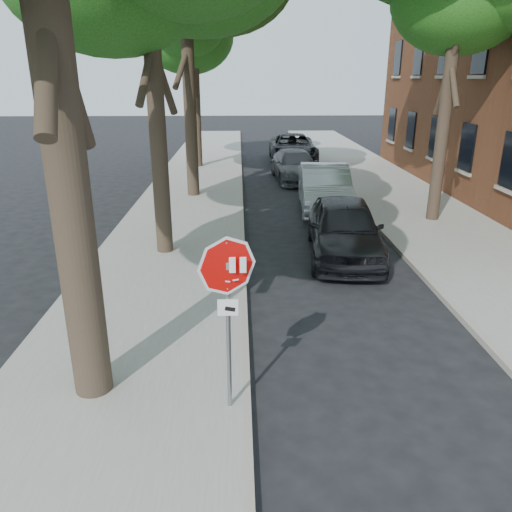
{
  "coord_description": "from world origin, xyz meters",
  "views": [
    {
      "loc": [
        -0.53,
        -6.14,
        4.65
      ],
      "look_at": [
        -0.28,
        1.08,
        2.05
      ],
      "focal_mm": 35.0,
      "sensor_mm": 36.0,
      "label": 1
    }
  ],
  "objects_px": {
    "tree_far": "(193,22)",
    "car_a": "(344,228)",
    "stop_sign": "(228,291)",
    "car_c": "(295,166)",
    "car_d": "(293,148)",
    "car_b": "(325,188)"
  },
  "relations": [
    {
      "from": "tree_far",
      "to": "car_a",
      "type": "bearing_deg",
      "value": -70.78
    },
    {
      "from": "stop_sign",
      "to": "car_c",
      "type": "distance_m",
      "value": 17.75
    },
    {
      "from": "car_a",
      "to": "car_d",
      "type": "distance_m",
      "value": 16.27
    },
    {
      "from": "tree_far",
      "to": "car_a",
      "type": "distance_m",
      "value": 16.56
    },
    {
      "from": "car_c",
      "to": "tree_far",
      "type": "bearing_deg",
      "value": 139.04
    },
    {
      "from": "car_b",
      "to": "car_d",
      "type": "height_order",
      "value": "car_b"
    },
    {
      "from": "tree_far",
      "to": "car_d",
      "type": "height_order",
      "value": "tree_far"
    },
    {
      "from": "stop_sign",
      "to": "car_d",
      "type": "xyz_separation_m",
      "value": [
        3.29,
        22.99,
        -1.16
      ]
    },
    {
      "from": "stop_sign",
      "to": "car_d",
      "type": "distance_m",
      "value": 23.25
    },
    {
      "from": "car_c",
      "to": "car_d",
      "type": "relative_size",
      "value": 0.85
    },
    {
      "from": "stop_sign",
      "to": "car_b",
      "type": "distance_m",
      "value": 12.33
    },
    {
      "from": "car_a",
      "to": "car_d",
      "type": "height_order",
      "value": "car_a"
    },
    {
      "from": "stop_sign",
      "to": "tree_far",
      "type": "height_order",
      "value": "tree_far"
    },
    {
      "from": "car_b",
      "to": "car_d",
      "type": "bearing_deg",
      "value": 94.07
    },
    {
      "from": "car_d",
      "to": "stop_sign",
      "type": "bearing_deg",
      "value": -96.1
    },
    {
      "from": "car_a",
      "to": "car_b",
      "type": "height_order",
      "value": "car_b"
    },
    {
      "from": "car_b",
      "to": "car_c",
      "type": "bearing_deg",
      "value": 98.79
    },
    {
      "from": "car_a",
      "to": "car_c",
      "type": "bearing_deg",
      "value": 96.83
    },
    {
      "from": "tree_far",
      "to": "car_a",
      "type": "relative_size",
      "value": 2.0
    },
    {
      "from": "tree_far",
      "to": "car_c",
      "type": "height_order",
      "value": "tree_far"
    },
    {
      "from": "tree_far",
      "to": "car_c",
      "type": "distance_m",
      "value": 8.91
    },
    {
      "from": "tree_far",
      "to": "stop_sign",
      "type": "bearing_deg",
      "value": -84.54
    }
  ]
}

